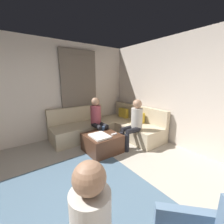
% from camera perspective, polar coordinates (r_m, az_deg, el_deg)
% --- Properties ---
extents(wall_back, '(6.00, 0.12, 2.70)m').
position_cam_1_polar(wall_back, '(3.68, 33.46, 5.71)').
color(wall_back, beige).
rests_on(wall_back, ground_plane).
extents(wall_left, '(0.12, 6.00, 2.70)m').
position_cam_1_polar(wall_left, '(4.25, -29.64, 6.85)').
color(wall_left, beige).
rests_on(wall_left, ground_plane).
extents(curtain_panel, '(0.06, 1.10, 2.50)m').
position_cam_1_polar(curtain_panel, '(4.51, -12.68, 7.19)').
color(curtain_panel, '#726659').
rests_on(curtain_panel, ground_plane).
extents(area_rug, '(2.60, 2.20, 0.01)m').
position_cam_1_polar(area_rug, '(2.31, -11.66, -33.80)').
color(area_rug, slate).
rests_on(area_rug, ground_plane).
extents(sectional_couch, '(2.10, 2.55, 0.87)m').
position_cam_1_polar(sectional_couch, '(4.34, -0.89, -5.83)').
color(sectional_couch, '#C6B593').
rests_on(sectional_couch, ground_plane).
extents(ottoman, '(0.76, 0.76, 0.42)m').
position_cam_1_polar(ottoman, '(3.48, -3.97, -12.00)').
color(ottoman, '#4C2D1E').
rests_on(ottoman, ground_plane).
extents(folded_blanket, '(0.44, 0.36, 0.04)m').
position_cam_1_polar(folded_blanket, '(3.26, -4.88, -9.44)').
color(folded_blanket, white).
rests_on(folded_blanket, ottoman).
extents(coffee_mug, '(0.08, 0.08, 0.10)m').
position_cam_1_polar(coffee_mug, '(3.65, -3.49, -6.45)').
color(coffee_mug, '#334C72').
rests_on(coffee_mug, ottoman).
extents(game_remote, '(0.05, 0.15, 0.02)m').
position_cam_1_polar(game_remote, '(3.37, 0.83, -8.72)').
color(game_remote, white).
rests_on(game_remote, ottoman).
extents(person_on_couch_back, '(0.30, 0.60, 1.20)m').
position_cam_1_polar(person_on_couch_back, '(3.57, 8.64, -3.80)').
color(person_on_couch_back, black).
rests_on(person_on_couch_back, ground_plane).
extents(person_on_couch_side, '(0.60, 0.30, 1.20)m').
position_cam_1_polar(person_on_couch_side, '(3.85, -5.70, -2.48)').
color(person_on_couch_side, black).
rests_on(person_on_couch_side, ground_plane).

